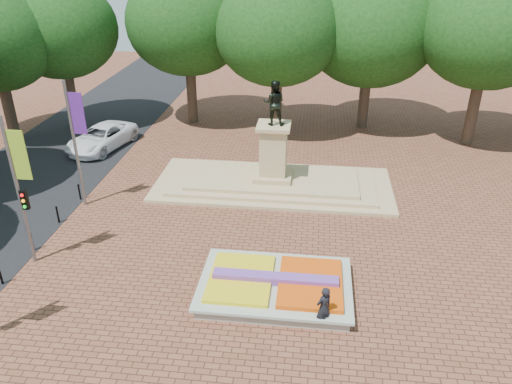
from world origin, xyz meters
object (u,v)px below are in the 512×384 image
van (102,137)px  monument (273,173)px  flower_bed (276,286)px  pedestrian (324,308)px

van → monument: bearing=-6.2°
flower_bed → van: size_ratio=1.09×
monument → van: bearing=159.7°
monument → pedestrian: size_ratio=7.57×
monument → van: (-12.46, 4.60, -0.08)m
van → flower_bed: bearing=-33.2°
monument → van: monument is taller
monument → pedestrian: 12.19m
pedestrian → van: bearing=-83.3°
monument → van: size_ratio=2.42×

